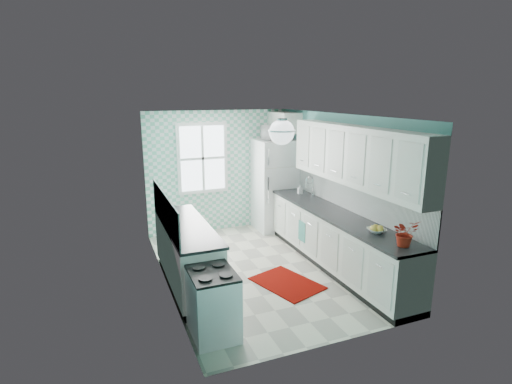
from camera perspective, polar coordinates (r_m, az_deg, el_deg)
name	(u,v)px	position (r m, az deg, el deg)	size (l,w,h in m)	color
floor	(259,269)	(6.73, 0.40, -10.99)	(3.00, 4.40, 0.02)	beige
ceiling	(259,115)	(6.11, 0.44, 10.97)	(3.00, 4.40, 0.02)	white
wall_back	(219,171)	(8.34, -5.34, 2.97)	(3.00, 0.02, 2.50)	#5BA9A3
wall_front	(336,243)	(4.43, 11.38, -7.17)	(3.00, 0.02, 2.50)	#5BA9A3
wall_left	(162,205)	(5.92, -13.24, -1.89)	(0.02, 4.40, 2.50)	#5BA9A3
wall_right	(340,188)	(7.00, 11.94, 0.61)	(0.02, 4.40, 2.50)	#5BA9A3
accent_wall	(219,171)	(8.32, -5.29, 2.95)	(3.00, 0.01, 2.50)	#6AC1A2
window	(203,158)	(8.15, -7.65, 4.80)	(1.04, 0.05, 1.44)	white
backsplash_right	(353,196)	(6.68, 13.65, -0.60)	(0.02, 3.60, 0.51)	white
backsplash_left	(165,210)	(5.87, -12.89, -2.57)	(0.02, 2.15, 0.51)	white
upper_cabinets_right	(355,156)	(6.30, 13.92, 5.07)	(0.33, 3.20, 0.90)	silver
upper_cabinet_fridge	(284,122)	(8.33, 4.01, 9.92)	(0.40, 0.74, 0.40)	silver
ceiling_light	(282,132)	(5.40, 3.69, 8.56)	(0.34, 0.34, 0.35)	silver
base_cabinets_right	(335,242)	(6.75, 11.27, -6.97)	(0.60, 3.60, 0.90)	white
countertop_right	(336,214)	(6.59, 11.35, -3.17)	(0.63, 3.60, 0.04)	black
base_cabinets_left	(187,256)	(6.16, -9.84, -8.97)	(0.60, 2.15, 0.90)	white
countertop_left	(187,226)	(6.00, -9.88, -4.81)	(0.63, 2.15, 0.04)	black
fridge	(275,185)	(8.42, 2.76, 1.04)	(0.83, 0.82, 1.90)	white
stove	(213,303)	(4.93, -6.16, -15.42)	(0.53, 0.66, 0.79)	silver
sink	(305,198)	(7.47, 7.04, -0.85)	(0.44, 0.37, 0.53)	silver
rug	(287,283)	(6.26, 4.43, -12.85)	(0.72, 1.03, 0.02)	#6E0C05
dish_towel	(302,231)	(7.05, 6.58, -5.60)	(0.02, 0.24, 0.36)	#4FB9B6
fruit_bowl	(377,231)	(5.82, 16.85, -5.29)	(0.24, 0.24, 0.06)	white
potted_plant	(405,233)	(5.39, 20.52, -5.50)	(0.32, 0.27, 0.35)	red
soap_bottle	(300,189)	(7.72, 6.30, 0.39)	(0.08, 0.08, 0.18)	#789EAC
microwave	(276,132)	(8.24, 2.84, 8.49)	(0.53, 0.36, 0.29)	white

